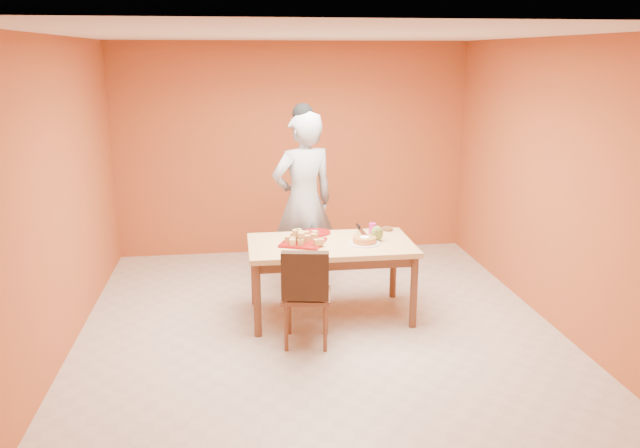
{
  "coord_description": "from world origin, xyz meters",
  "views": [
    {
      "loc": [
        -0.74,
        -5.44,
        2.54
      ],
      "look_at": [
        0.05,
        0.3,
        0.96
      ],
      "focal_mm": 35.0,
      "sensor_mm": 36.0,
      "label": 1
    }
  ],
  "objects": [
    {
      "name": "person",
      "position": [
        -0.02,
        1.09,
        0.98
      ],
      "size": [
        0.83,
        0.68,
        1.97
      ],
      "primitive_type": "imported",
      "rotation": [
        0.0,
        0.0,
        3.47
      ],
      "color": "gray",
      "rests_on": "floor"
    },
    {
      "name": "floor",
      "position": [
        0.0,
        0.0,
        0.0
      ],
      "size": [
        5.0,
        5.0,
        0.0
      ],
      "primitive_type": "plane",
      "color": "beige",
      "rests_on": "ground"
    },
    {
      "name": "wall_left",
      "position": [
        -2.25,
        0.0,
        1.35
      ],
      "size": [
        0.0,
        5.0,
        5.0
      ],
      "primitive_type": "plane",
      "rotation": [
        1.57,
        0.0,
        1.57
      ],
      "color": "#B44B29",
      "rests_on": "floor"
    },
    {
      "name": "pastry_pile",
      "position": [
        -0.11,
        0.32,
        0.84
      ],
      "size": [
        0.35,
        0.35,
        0.11
      ],
      "primitive_type": null,
      "color": "tan",
      "rests_on": "pastry_platter"
    },
    {
      "name": "sponge_cake",
      "position": [
        0.48,
        0.23,
        0.8
      ],
      "size": [
        0.26,
        0.26,
        0.05
      ],
      "primitive_type": "cylinder",
      "rotation": [
        0.0,
        0.0,
        0.15
      ],
      "color": "#BF6C31",
      "rests_on": "white_cake_plate"
    },
    {
      "name": "white_cake_plate",
      "position": [
        0.48,
        0.23,
        0.77
      ],
      "size": [
        0.34,
        0.34,
        0.01
      ],
      "primitive_type": "cylinder",
      "rotation": [
        0.0,
        0.0,
        0.16
      ],
      "color": "white",
      "rests_on": "dining_table"
    },
    {
      "name": "ceiling",
      "position": [
        0.0,
        0.0,
        2.7
      ],
      "size": [
        5.0,
        5.0,
        0.0
      ],
      "primitive_type": "plane",
      "rotation": [
        3.14,
        0.0,
        0.0
      ],
      "color": "white",
      "rests_on": "wall_back"
    },
    {
      "name": "pastry_platter",
      "position": [
        -0.11,
        0.32,
        0.77
      ],
      "size": [
        0.51,
        0.51,
        0.02
      ],
      "primitive_type": "cube",
      "rotation": [
        0.0,
        0.0,
        -0.4
      ],
      "color": "maroon",
      "rests_on": "dining_table"
    },
    {
      "name": "egg_ornament",
      "position": [
        0.62,
        0.31,
        0.84
      ],
      "size": [
        0.15,
        0.14,
        0.15
      ],
      "primitive_type": "ellipsoid",
      "rotation": [
        0.0,
        0.0,
        -0.42
      ],
      "color": "olive",
      "rests_on": "dining_table"
    },
    {
      "name": "wall_right",
      "position": [
        2.25,
        0.0,
        1.35
      ],
      "size": [
        0.0,
        5.0,
        5.0
      ],
      "primitive_type": "plane",
      "rotation": [
        1.57,
        0.0,
        -1.57
      ],
      "color": "#B44B29",
      "rests_on": "floor"
    },
    {
      "name": "magenta_glass",
      "position": [
        0.63,
        0.57,
        0.81
      ],
      "size": [
        0.1,
        0.1,
        0.11
      ],
      "primitive_type": "cylinder",
      "rotation": [
        0.0,
        0.0,
        0.34
      ],
      "color": "#C81E70",
      "rests_on": "dining_table"
    },
    {
      "name": "dining_table",
      "position": [
        0.16,
        0.31,
        0.67
      ],
      "size": [
        1.6,
        0.9,
        0.76
      ],
      "color": "#F2BF7F",
      "rests_on": "floor"
    },
    {
      "name": "red_dinner_plate",
      "position": [
        0.06,
        0.66,
        0.77
      ],
      "size": [
        0.37,
        0.37,
        0.02
      ],
      "primitive_type": "cylinder",
      "rotation": [
        0.0,
        0.0,
        -0.38
      ],
      "color": "maroon",
      "rests_on": "dining_table"
    },
    {
      "name": "checker_tin",
      "position": [
        0.81,
        0.66,
        0.78
      ],
      "size": [
        0.12,
        0.12,
        0.03
      ],
      "primitive_type": "cylinder",
      "rotation": [
        0.0,
        0.0,
        0.06
      ],
      "color": "#361D0E",
      "rests_on": "dining_table"
    },
    {
      "name": "wall_back",
      "position": [
        0.0,
        2.5,
        1.35
      ],
      "size": [
        4.5,
        0.0,
        4.5
      ],
      "primitive_type": "plane",
      "rotation": [
        1.57,
        0.0,
        0.0
      ],
      "color": "#B44B29",
      "rests_on": "floor"
    },
    {
      "name": "cake_server",
      "position": [
        0.49,
        0.41,
        0.83
      ],
      "size": [
        0.06,
        0.27,
        0.01
      ],
      "primitive_type": "cube",
      "rotation": [
        0.0,
        0.0,
        0.02
      ],
      "color": "silver",
      "rests_on": "sponge_cake"
    },
    {
      "name": "dining_chair",
      "position": [
        -0.15,
        -0.3,
        0.48
      ],
      "size": [
        0.5,
        0.56,
        0.93
      ],
      "rotation": [
        0.0,
        0.0,
        -0.17
      ],
      "color": "brown",
      "rests_on": "floor"
    }
  ]
}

